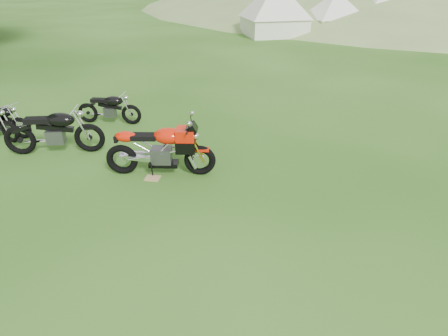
# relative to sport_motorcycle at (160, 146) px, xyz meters

# --- Properties ---
(ground) EXTENTS (120.00, 120.00, 0.00)m
(ground) POSITION_rel_sport_motorcycle_xyz_m (1.28, -1.21, -0.60)
(ground) COLOR #244D10
(ground) RESTS_ON ground
(sport_motorcycle) EXTENTS (2.04, 0.63, 1.20)m
(sport_motorcycle) POSITION_rel_sport_motorcycle_xyz_m (0.00, 0.00, 0.00)
(sport_motorcycle) COLOR red
(sport_motorcycle) RESTS_ON ground
(plywood_board) EXTENTS (0.29, 0.24, 0.02)m
(plywood_board) POSITION_rel_sport_motorcycle_xyz_m (-0.14, -0.21, -0.59)
(plywood_board) COLOR tan
(plywood_board) RESTS_ON ground
(vintage_moto_a) EXTENTS (2.07, 0.82, 1.06)m
(vintage_moto_a) POSITION_rel_sport_motorcycle_xyz_m (-2.47, 0.72, -0.07)
(vintage_moto_a) COLOR black
(vintage_moto_a) RESTS_ON ground
(vintage_moto_b) EXTENTS (1.62, 0.41, 0.85)m
(vintage_moto_b) POSITION_rel_sport_motorcycle_xyz_m (-1.95, 2.54, -0.18)
(vintage_moto_b) COLOR black
(vintage_moto_b) RESTS_ON ground
(tent_left) EXTENTS (4.14, 4.14, 2.86)m
(tent_left) POSITION_rel_sport_motorcycle_xyz_m (2.66, 17.62, 0.83)
(tent_left) COLOR white
(tent_left) RESTS_ON ground
(tent_mid) EXTENTS (3.60, 3.60, 2.48)m
(tent_mid) POSITION_rel_sport_motorcycle_xyz_m (6.38, 19.04, 0.64)
(tent_mid) COLOR white
(tent_mid) RESTS_ON ground
(tent_right) EXTENTS (3.33, 3.33, 2.48)m
(tent_right) POSITION_rel_sport_motorcycle_xyz_m (9.41, 20.08, 0.64)
(tent_right) COLOR white
(tent_right) RESTS_ON ground
(caravan) EXTENTS (5.20, 3.39, 2.25)m
(caravan) POSITION_rel_sport_motorcycle_xyz_m (13.14, 19.70, 0.52)
(caravan) COLOR white
(caravan) RESTS_ON ground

